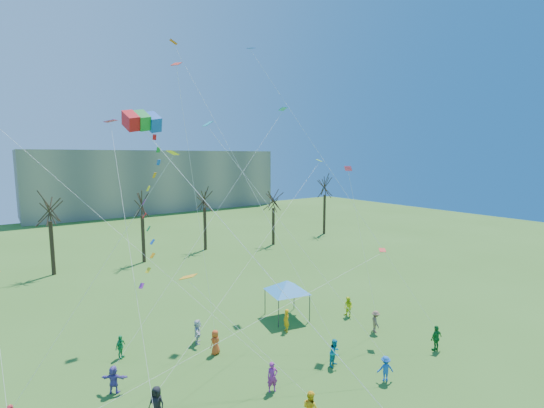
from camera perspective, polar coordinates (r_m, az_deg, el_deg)
distant_building at (r=100.30m, az=-16.68°, el=3.41°), size 60.00×14.00×15.00m
bare_tree_row at (r=51.33m, az=-17.56°, el=-0.62°), size 72.24×8.84×10.86m
big_box_kite at (r=20.91m, az=-17.07°, el=-1.12°), size 4.51×6.99×18.96m
canopy_tent_blue at (r=32.81m, az=2.25°, el=-12.25°), size 4.27×4.27×3.28m
festival_crowd at (r=25.23m, az=-7.47°, el=-23.46°), size 27.25×13.41×1.86m
small_kites_aloft at (r=26.96m, az=-7.91°, el=7.04°), size 27.74×18.18×34.08m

